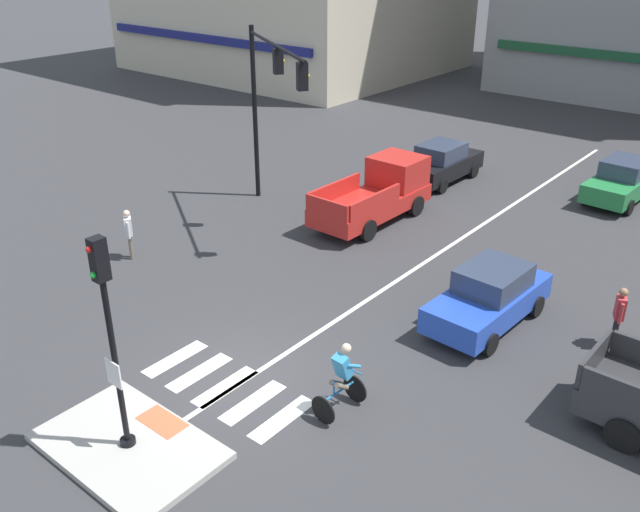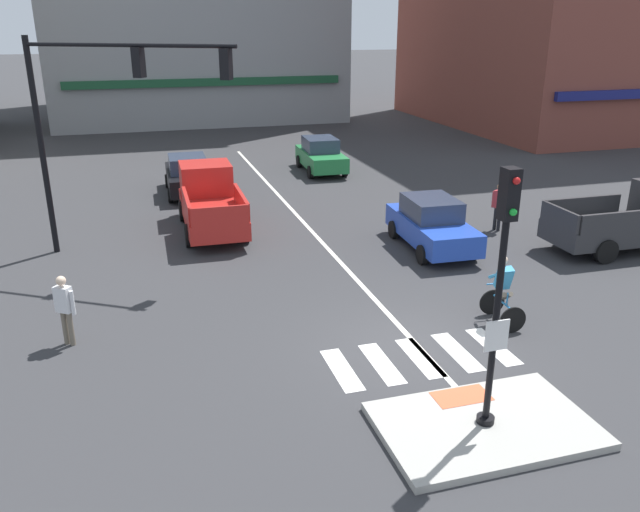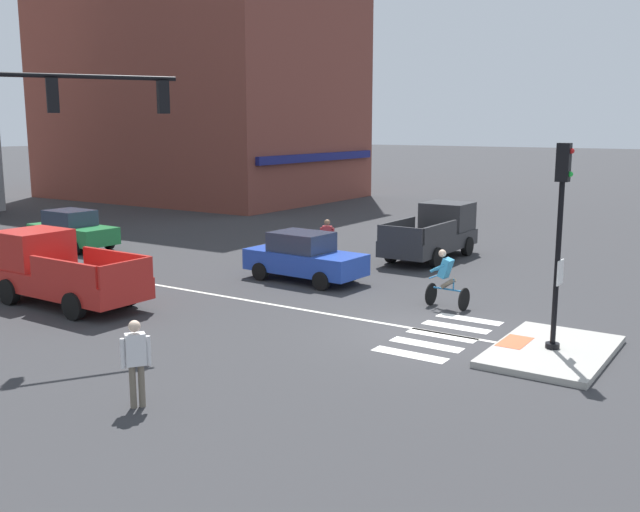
% 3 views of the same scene
% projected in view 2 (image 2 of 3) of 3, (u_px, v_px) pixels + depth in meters
% --- Properties ---
extents(ground_plane, '(300.00, 300.00, 0.00)m').
position_uv_depth(ground_plane, '(411.00, 348.00, 14.36)').
color(ground_plane, '#333335').
extents(traffic_island, '(3.84, 2.44, 0.15)m').
position_uv_depth(traffic_island, '(485.00, 426.00, 11.47)').
color(traffic_island, '#A3A099').
rests_on(traffic_island, ground).
extents(tactile_pad_front, '(1.10, 0.60, 0.01)m').
position_uv_depth(tactile_pad_front, '(462.00, 396.00, 12.22)').
color(tactile_pad_front, '#DB5B38').
rests_on(tactile_pad_front, traffic_island).
extents(signal_pole, '(0.44, 0.38, 4.64)m').
position_uv_depth(signal_pole, '(501.00, 278.00, 10.47)').
color(signal_pole, black).
rests_on(signal_pole, traffic_island).
extents(crosswalk_stripe_a, '(0.44, 1.80, 0.01)m').
position_uv_depth(crosswalk_stripe_a, '(342.00, 370.00, 13.45)').
color(crosswalk_stripe_a, silver).
rests_on(crosswalk_stripe_a, ground).
extents(crosswalk_stripe_b, '(0.44, 1.80, 0.01)m').
position_uv_depth(crosswalk_stripe_b, '(382.00, 363.00, 13.69)').
color(crosswalk_stripe_b, silver).
rests_on(crosswalk_stripe_b, ground).
extents(crosswalk_stripe_c, '(0.44, 1.80, 0.01)m').
position_uv_depth(crosswalk_stripe_c, '(420.00, 357.00, 13.93)').
color(crosswalk_stripe_c, silver).
rests_on(crosswalk_stripe_c, ground).
extents(crosswalk_stripe_d, '(0.44, 1.80, 0.01)m').
position_uv_depth(crosswalk_stripe_d, '(457.00, 352.00, 14.18)').
color(crosswalk_stripe_d, silver).
rests_on(crosswalk_stripe_d, ground).
extents(crosswalk_stripe_e, '(0.44, 1.80, 0.01)m').
position_uv_depth(crosswalk_stripe_e, '(493.00, 346.00, 14.42)').
color(crosswalk_stripe_e, silver).
rests_on(crosswalk_stripe_e, ground).
extents(lane_centre_line, '(0.14, 28.00, 0.01)m').
position_uv_depth(lane_centre_line, '(303.00, 221.00, 23.40)').
color(lane_centre_line, silver).
rests_on(lane_centre_line, ground).
extents(traffic_light_mast, '(5.61, 3.56, 6.54)m').
position_uv_depth(traffic_light_mast, '(97.00, 106.00, 18.24)').
color(traffic_light_mast, black).
rests_on(traffic_light_mast, ground).
extents(car_black_westbound_distant, '(1.92, 4.14, 1.64)m').
position_uv_depth(car_black_westbound_distant, '(188.00, 175.00, 26.88)').
color(car_black_westbound_distant, black).
rests_on(car_black_westbound_distant, ground).
extents(car_blue_eastbound_mid, '(2.00, 4.18, 1.64)m').
position_uv_depth(car_blue_eastbound_mid, '(432.00, 224.00, 20.41)').
color(car_blue_eastbound_mid, '#2347B7').
rests_on(car_blue_eastbound_mid, ground).
extents(car_green_eastbound_distant, '(2.00, 4.18, 1.64)m').
position_uv_depth(car_green_eastbound_distant, '(321.00, 155.00, 30.89)').
color(car_green_eastbound_distant, '#237A3D').
rests_on(car_green_eastbound_distant, ground).
extents(pickup_truck_charcoal_cross_right, '(5.12, 2.11, 2.08)m').
position_uv_depth(pickup_truck_charcoal_cross_right, '(639.00, 219.00, 20.35)').
color(pickup_truck_charcoal_cross_right, '#2D2D30').
rests_on(pickup_truck_charcoal_cross_right, ground).
extents(pickup_truck_red_westbound_far, '(2.14, 5.14, 2.08)m').
position_uv_depth(pickup_truck_red_westbound_far, '(210.00, 201.00, 22.41)').
color(pickup_truck_red_westbound_far, red).
rests_on(pickup_truck_red_westbound_far, ground).
extents(cyclist, '(0.74, 1.13, 1.68)m').
position_uv_depth(cyclist, '(503.00, 289.00, 15.28)').
color(cyclist, black).
rests_on(cyclist, ground).
extents(pedestrian_at_curb_left, '(0.46, 0.39, 1.67)m').
position_uv_depth(pedestrian_at_curb_left, '(64.00, 305.00, 14.18)').
color(pedestrian_at_curb_left, '#6B6051').
rests_on(pedestrian_at_curb_left, ground).
extents(pedestrian_waiting_far_side, '(0.35, 0.51, 1.67)m').
position_uv_depth(pedestrian_waiting_far_side, '(499.00, 203.00, 22.09)').
color(pedestrian_waiting_far_side, black).
rests_on(pedestrian_waiting_far_side, ground).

